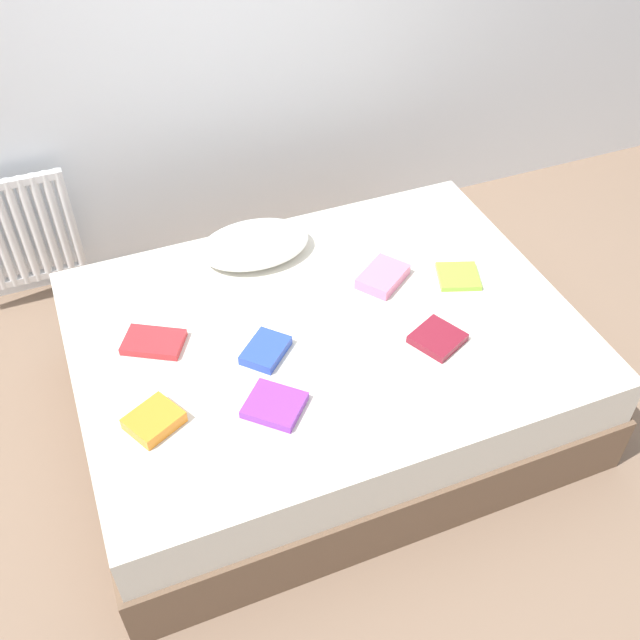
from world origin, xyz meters
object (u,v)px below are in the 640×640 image
radiator (17,234)px  textbook_maroon (438,338)px  pillow (255,244)px  textbook_blue (266,350)px  bed (324,368)px  textbook_lime (458,276)px  textbook_purple (275,405)px  textbook_red (154,342)px  textbook_pink (383,277)px  textbook_orange (154,420)px

radiator → textbook_maroon: size_ratio=3.32×
pillow → textbook_blue: size_ratio=2.64×
bed → textbook_maroon: size_ratio=11.48×
bed → textbook_lime: bearing=4.7°
textbook_maroon → textbook_lime: bearing=23.4°
radiator → textbook_lime: radiator is taller
textbook_purple → textbook_red: textbook_purple is taller
pillow → textbook_lime: (0.75, -0.48, -0.04)m
pillow → textbook_lime: 0.89m
textbook_purple → textbook_pink: bearing=79.8°
pillow → textbook_blue: bearing=-104.4°
pillow → textbook_orange: size_ratio=2.80×
textbook_maroon → bed: bearing=120.4°
textbook_purple → textbook_maroon: same height
bed → textbook_maroon: bearing=-34.0°
textbook_pink → radiator: bearing=108.1°
radiator → textbook_orange: 1.50m
radiator → textbook_purple: bearing=-63.4°
bed → radiator: size_ratio=3.46×
textbook_orange → textbook_blue: textbook_orange is taller
radiator → textbook_pink: radiator is taller
bed → textbook_purple: textbook_purple is taller
textbook_lime → textbook_pink: 0.32m
bed → textbook_pink: textbook_pink is taller
bed → textbook_pink: (0.33, 0.16, 0.28)m
pillow → textbook_red: pillow is taller
bed → pillow: bearing=102.1°
textbook_lime → bed: bearing=-155.6°
textbook_purple → textbook_blue: textbook_blue is taller
textbook_red → textbook_blue: size_ratio=1.22×
textbook_pink → textbook_blue: 0.64m
pillow → radiator: bearing=145.8°
textbook_red → textbook_purple: bearing=-25.0°
bed → radiator: radiator is taller
radiator → textbook_pink: bearing=-36.3°
textbook_purple → textbook_orange: (-0.41, 0.08, 0.01)m
textbook_purple → textbook_blue: size_ratio=1.05×
textbook_maroon → textbook_blue: (-0.64, 0.18, 0.00)m
textbook_purple → textbook_orange: size_ratio=1.12×
textbook_pink → textbook_red: textbook_pink is taller
textbook_red → textbook_blue: textbook_blue is taller
textbook_maroon → textbook_pink: (-0.04, 0.41, 0.01)m
radiator → textbook_purple: size_ratio=2.97×
bed → textbook_blue: 0.39m
textbook_red → textbook_blue: 0.44m
textbook_pink → textbook_blue: (-0.60, -0.22, -0.00)m
radiator → textbook_red: 1.15m
pillow → textbook_lime: size_ratio=2.84×
textbook_maroon → textbook_red: bearing=133.7°
textbook_maroon → textbook_red: textbook_maroon is taller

